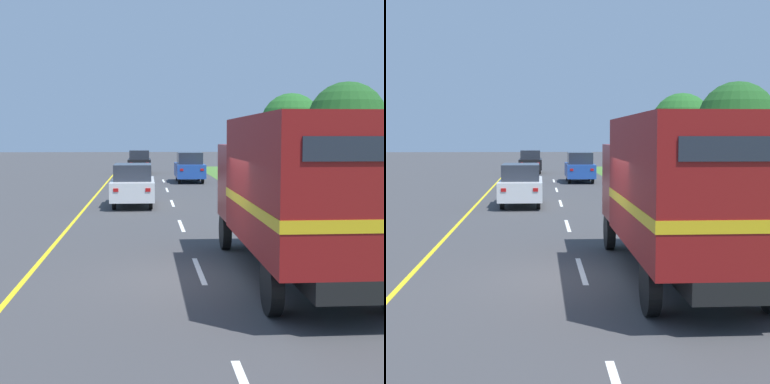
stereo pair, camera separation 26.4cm
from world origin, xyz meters
The scene contains 14 objects.
ground_plane centered at (0.00, 0.00, 0.00)m, with size 200.00×200.00×0.00m, color #3D3D3F.
edge_line_yellow centered at (-3.70, 14.23, 0.00)m, with size 0.12×62.58×0.01m, color yellow.
centre_dash_near centered at (0.00, 0.73, 0.00)m, with size 0.12×2.60×0.01m, color white.
centre_dash_mid_a centered at (0.00, 7.33, 0.00)m, with size 0.12×2.60×0.01m, color white.
centre_dash_mid_b centered at (0.00, 13.93, 0.00)m, with size 0.12×2.60×0.01m, color white.
centre_dash_far centered at (0.00, 20.53, 0.00)m, with size 0.12×2.60×0.01m, color white.
centre_dash_farthest centered at (0.00, 27.13, 0.00)m, with size 0.12×2.60×0.01m, color white.
horse_trailer_truck centered at (1.95, -0.24, 1.90)m, with size 2.44×7.78×3.36m.
lead_car_white centered at (-1.72, 13.11, 0.92)m, with size 1.80×4.19×1.80m.
lead_car_blue_ahead centered at (1.67, 26.11, 0.98)m, with size 1.80×4.30×1.94m.
lead_car_black_ahead centered at (-1.68, 35.47, 0.94)m, with size 1.80×4.22×1.86m.
highway_sign centered at (5.78, 5.63, 2.07)m, with size 2.04×0.09×3.10m.
roadside_tree_mid centered at (10.03, 20.07, 3.81)m, with size 4.38×4.38×6.00m.
roadside_tree_far centered at (8.65, 27.20, 3.79)m, with size 4.15×4.15×5.87m.
Camera 2 is at (-0.90, -12.07, 2.98)m, focal length 55.00 mm.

